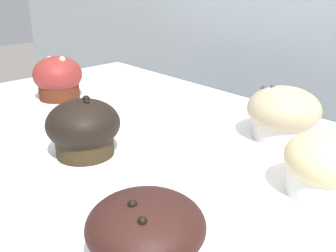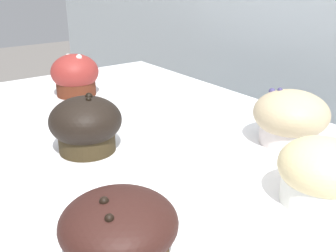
{
  "view_description": "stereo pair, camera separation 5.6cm",
  "coord_description": "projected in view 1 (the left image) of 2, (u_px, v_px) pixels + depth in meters",
  "views": [
    {
      "loc": [
        0.44,
        -0.34,
        1.14
      ],
      "look_at": [
        0.06,
        0.01,
        0.93
      ],
      "focal_mm": 42.0,
      "sensor_mm": 36.0,
      "label": 1
    },
    {
      "loc": [
        0.48,
        -0.3,
        1.14
      ],
      "look_at": [
        0.06,
        0.01,
        0.93
      ],
      "focal_mm": 42.0,
      "sensor_mm": 36.0,
      "label": 2
    }
  ],
  "objects": [
    {
      "name": "muffin_back_left",
      "position": [
        84.0,
        128.0,
        0.57
      ],
      "size": [
        0.11,
        0.11,
        0.09
      ],
      "color": "#322716",
      "rests_on": "display_counter"
    },
    {
      "name": "muffin_front_right",
      "position": [
        327.0,
        165.0,
        0.47
      ],
      "size": [
        0.1,
        0.1,
        0.08
      ],
      "color": "white",
      "rests_on": "display_counter"
    },
    {
      "name": "muffin_front_center",
      "position": [
        58.0,
        78.0,
        0.82
      ],
      "size": [
        0.1,
        0.1,
        0.09
      ],
      "color": "#4C2012",
      "rests_on": "display_counter"
    },
    {
      "name": "wall_back",
      "position": [
        326.0,
        73.0,
        0.98
      ],
      "size": [
        3.2,
        0.1,
        1.8
      ],
      "primitive_type": "cube",
      "color": "#A8B2B7",
      "rests_on": "ground"
    },
    {
      "name": "muffin_front_left",
      "position": [
        146.0,
        232.0,
        0.35
      ],
      "size": [
        0.11,
        0.11,
        0.07
      ],
      "color": "#442A14",
      "rests_on": "display_counter"
    },
    {
      "name": "muffin_back_right",
      "position": [
        283.0,
        113.0,
        0.62
      ],
      "size": [
        0.12,
        0.12,
        0.08
      ],
      "color": "silver",
      "rests_on": "display_counter"
    }
  ]
}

